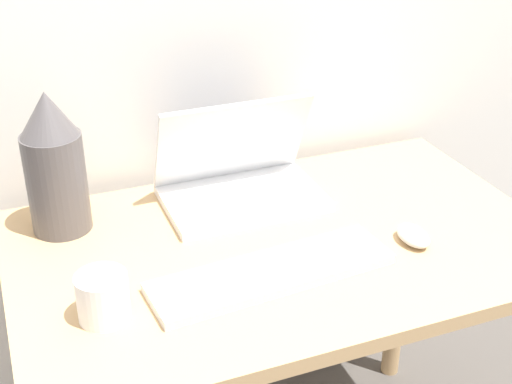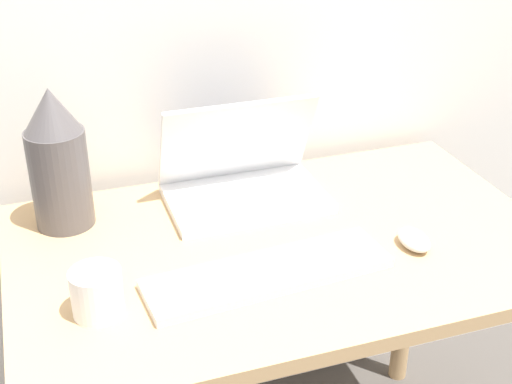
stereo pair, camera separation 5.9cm
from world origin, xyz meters
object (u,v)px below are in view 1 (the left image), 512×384
mug (103,297)px  mouse (413,236)px  vase (54,164)px  keyboard (272,272)px  laptop (239,178)px

mug → mouse: bearing=1.2°
vase → mug: vase is taller
keyboard → mug: bearing=-179.0°
mouse → vase: size_ratio=0.29×
laptop → mug: (-0.35, -0.31, -0.01)m
keyboard → mug: mug is taller
vase → laptop: bearing=-2.0°
vase → mug: size_ratio=3.35×
keyboard → vase: (-0.33, 0.32, 0.13)m
laptop → mug: 0.47m
mouse → mug: size_ratio=0.99×
mug → laptop: bearing=41.1°
keyboard → mouse: (0.30, 0.01, 0.01)m
laptop → vase: bearing=178.0°
keyboard → vase: vase is taller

